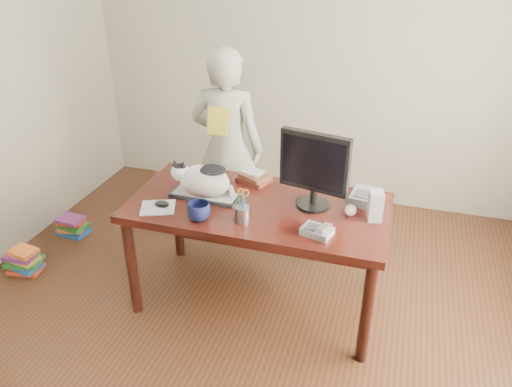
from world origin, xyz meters
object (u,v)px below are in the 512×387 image
Objects in this scene: cat at (202,179)px; calculator at (365,197)px; person at (227,148)px; book_pile_b at (73,226)px; coffee_mug at (199,211)px; baseball at (350,210)px; pen_cup at (242,212)px; book_pile_a at (24,261)px; book_stack at (254,177)px; mouse at (162,204)px; monitor at (314,167)px; keyboard at (205,195)px; desk at (262,218)px; speaker at (375,206)px; phone at (318,231)px.

calculator is (0.99, 0.24, -0.09)m from cat.
book_pile_b is at bearing 15.10° from person.
coffee_mug is at bearing 99.07° from person.
baseball reaches higher than book_pile_b.
book_pile_a is at bearing 179.19° from pen_cup.
coffee_mug is (-0.25, -0.05, -0.01)m from pen_cup.
book_pile_b is at bearing -159.47° from book_stack.
baseball reaches higher than mouse.
book_pile_a is (-2.08, -0.26, -0.94)m from monitor.
book_stack is (-0.68, 0.26, -0.00)m from baseball.
book_stack is 0.75m from calculator.
keyboard is 1.89× the size of calculator.
desk is at bearing 52.02° from coffee_mug.
cat is 1.07m from speaker.
book_pile_b is at bearing -175.94° from monitor.
baseball is at bearing 2.11° from book_stack.
person is (-0.11, 0.74, -0.10)m from cat.
speaker is 0.66× the size of book_pile_a.
book_stack is 0.16× the size of person.
keyboard is (-0.35, -0.09, 0.16)m from desk.
desk reaches higher than book_pile_b.
monitor reaches higher than book_stack.
baseball is at bearing 76.01° from phone.
mouse is (-0.21, -0.19, 0.01)m from keyboard.
pen_cup is 0.52m from book_stack.
person is 5.72× the size of book_pile_a.
mouse is at bearing -0.26° from book_pile_a.
coffee_mug is (-0.60, -0.34, -0.22)m from monitor.
cat is 0.71m from monitor.
book_pile_a is at bearing -160.72° from monitor.
desk is at bearing -8.97° from book_pile_b.
book_pile_a is (-1.63, -0.48, -0.70)m from book_stack.
keyboard is 1.00m from calculator.
book_stack is at bearing 165.35° from monitor.
book_stack is at bearing 54.92° from keyboard.
cat is at bearing -177.51° from baseball.
desk is 8.96× the size of speaker.
book_stack reaches higher than book_pile_b.
book_stack is at bearing 149.42° from speaker.
book_stack is 0.94× the size of book_pile_b.
keyboard is 6.27× the size of baseball.
pen_cup is (0.32, -0.21, 0.05)m from keyboard.
calculator is at bearing 72.62° from baseball.
monitor reaches higher than calculator.
book_pile_a is at bearing -162.23° from calculator.
coffee_mug is at bearing -3.01° from book_pile_a.
phone is 2.32m from book_pile_b.
keyboard is 2.49× the size of speaker.
baseball is 0.29× the size of book_stack.
book_stack is (-0.53, 0.52, 0.01)m from phone.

